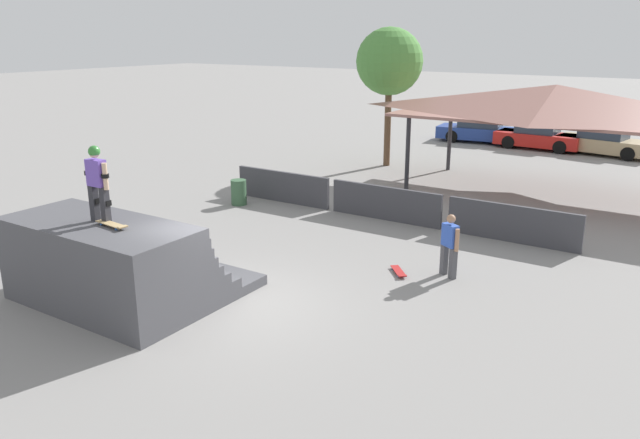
# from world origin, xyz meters

# --- Properties ---
(ground_plane) EXTENTS (160.00, 160.00, 0.00)m
(ground_plane) POSITION_xyz_m (0.00, 0.00, 0.00)
(ground_plane) COLOR gray
(quarter_pipe_ramp) EXTENTS (4.34, 3.77, 1.84)m
(quarter_pipe_ramp) POSITION_xyz_m (-2.28, -1.04, 0.81)
(quarter_pipe_ramp) COLOR #4C4C51
(quarter_pipe_ramp) RESTS_ON ground
(skater_on_deck) EXTENTS (0.67, 0.24, 1.59)m
(skater_on_deck) POSITION_xyz_m (-2.25, -1.28, 2.75)
(skater_on_deck) COLOR #2D2D33
(skater_on_deck) RESTS_ON quarter_pipe_ramp
(skateboard_on_deck) EXTENTS (0.87, 0.29, 0.09)m
(skateboard_on_deck) POSITION_xyz_m (-1.78, -1.39, 1.90)
(skateboard_on_deck) COLOR blue
(skateboard_on_deck) RESTS_ON quarter_pipe_ramp
(bystander_walking) EXTENTS (0.58, 0.40, 1.53)m
(bystander_walking) POSITION_xyz_m (3.20, 4.17, 0.85)
(bystander_walking) COLOR #4C4C51
(bystander_walking) RESTS_ON ground
(skateboard_on_ground) EXTENTS (0.67, 0.72, 0.09)m
(skateboard_on_ground) POSITION_xyz_m (2.16, 3.67, 0.06)
(skateboard_on_ground) COLOR blue
(skateboard_on_ground) RESTS_ON ground
(barrier_fence) EXTENTS (11.57, 0.12, 1.05)m
(barrier_fence) POSITION_xyz_m (-0.22, 7.55, 0.53)
(barrier_fence) COLOR #3D3D42
(barrier_fence) RESTS_ON ground
(pavilion_shelter) EXTENTS (10.67, 4.80, 3.87)m
(pavilion_shelter) POSITION_xyz_m (3.16, 13.54, 3.27)
(pavilion_shelter) COLOR #2D2D33
(pavilion_shelter) RESTS_ON ground
(tree_beside_pavilion) EXTENTS (2.81, 2.81, 5.83)m
(tree_beside_pavilion) POSITION_xyz_m (-4.00, 15.00, 4.39)
(tree_beside_pavilion) COLOR brown
(tree_beside_pavilion) RESTS_ON ground
(trash_bin) EXTENTS (0.52, 0.52, 0.85)m
(trash_bin) POSITION_xyz_m (-5.18, 6.45, 0.42)
(trash_bin) COLOR #385B3D
(trash_bin) RESTS_ON ground
(parked_car_blue) EXTENTS (4.70, 2.22, 1.27)m
(parked_car_blue) POSITION_xyz_m (-2.57, 23.15, 0.60)
(parked_car_blue) COLOR navy
(parked_car_blue) RESTS_ON ground
(parked_car_red) EXTENTS (4.17, 1.90, 1.27)m
(parked_car_red) POSITION_xyz_m (0.49, 22.74, 0.60)
(parked_car_red) COLOR red
(parked_car_red) RESTS_ON ground
(parked_car_tan) EXTENTS (4.51, 2.36, 1.27)m
(parked_car_tan) POSITION_xyz_m (3.54, 22.75, 0.60)
(parked_car_tan) COLOR tan
(parked_car_tan) RESTS_ON ground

